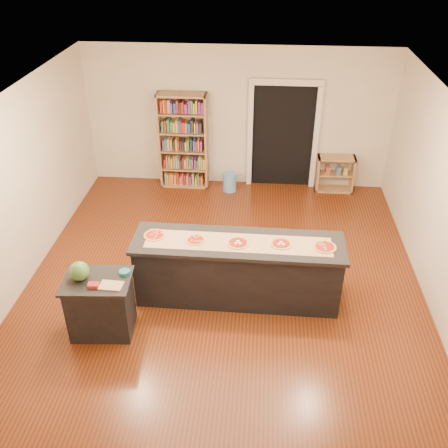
# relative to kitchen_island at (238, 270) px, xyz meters

# --- Properties ---
(room) EXTENTS (6.00, 7.00, 2.80)m
(room) POSITION_rel_kitchen_island_xyz_m (-0.23, 0.21, 0.91)
(room) COLOR silver
(room) RESTS_ON ground
(doorway) EXTENTS (1.40, 0.09, 2.21)m
(doorway) POSITION_rel_kitchen_island_xyz_m (0.67, 3.67, 0.71)
(doorway) COLOR black
(doorway) RESTS_ON room
(kitchen_island) EXTENTS (2.95, 0.80, 0.97)m
(kitchen_island) POSITION_rel_kitchen_island_xyz_m (0.00, 0.00, 0.00)
(kitchen_island) COLOR black
(kitchen_island) RESTS_ON ground
(side_counter) EXTENTS (0.87, 0.64, 0.86)m
(side_counter) POSITION_rel_kitchen_island_xyz_m (-1.76, -0.84, -0.06)
(side_counter) COLOR black
(side_counter) RESTS_ON ground
(bookshelf) EXTENTS (0.97, 0.34, 1.93)m
(bookshelf) POSITION_rel_kitchen_island_xyz_m (-1.30, 3.48, 0.47)
(bookshelf) COLOR tan
(bookshelf) RESTS_ON ground
(low_shelf) EXTENTS (0.74, 0.32, 0.74)m
(low_shelf) POSITION_rel_kitchen_island_xyz_m (1.76, 3.50, -0.12)
(low_shelf) COLOR tan
(low_shelf) RESTS_ON ground
(waste_bin) EXTENTS (0.27, 0.27, 0.39)m
(waste_bin) POSITION_rel_kitchen_island_xyz_m (-0.36, 3.30, -0.29)
(waste_bin) COLOR #68A1E9
(waste_bin) RESTS_ON ground
(kraft_paper) EXTENTS (2.57, 0.48, 0.00)m
(kraft_paper) POSITION_rel_kitchen_island_xyz_m (-0.00, -0.02, 0.49)
(kraft_paper) COLOR tan
(kraft_paper) RESTS_ON kitchen_island
(watermelon) EXTENTS (0.25, 0.25, 0.25)m
(watermelon) POSITION_rel_kitchen_island_xyz_m (-1.97, -0.84, 0.50)
(watermelon) COLOR #144214
(watermelon) RESTS_ON side_counter
(cutting_board) EXTENTS (0.30, 0.20, 0.02)m
(cutting_board) POSITION_rel_kitchen_island_xyz_m (-1.54, -0.95, 0.38)
(cutting_board) COLOR tan
(cutting_board) RESTS_ON side_counter
(package_red) EXTENTS (0.14, 0.11, 0.05)m
(package_red) POSITION_rel_kitchen_island_xyz_m (-1.75, -0.98, 0.39)
(package_red) COLOR maroon
(package_red) RESTS_ON side_counter
(package_teal) EXTENTS (0.14, 0.14, 0.05)m
(package_teal) POSITION_rel_kitchen_island_xyz_m (-1.43, -0.70, 0.40)
(package_teal) COLOR #195966
(package_teal) RESTS_ON side_counter
(pizza_a) EXTENTS (0.31, 0.31, 0.02)m
(pizza_a) POSITION_rel_kitchen_island_xyz_m (-1.18, 0.05, 0.50)
(pizza_a) COLOR tan
(pizza_a) RESTS_ON kitchen_island
(pizza_b) EXTENTS (0.29, 0.29, 0.02)m
(pizza_b) POSITION_rel_kitchen_island_xyz_m (-0.59, -0.02, 0.50)
(pizza_b) COLOR tan
(pizza_b) RESTS_ON kitchen_island
(pizza_c) EXTENTS (0.31, 0.31, 0.02)m
(pizza_c) POSITION_rel_kitchen_island_xyz_m (-0.00, -0.05, 0.50)
(pizza_c) COLOR tan
(pizza_c) RESTS_ON kitchen_island
(pizza_d) EXTENTS (0.31, 0.31, 0.02)m
(pizza_d) POSITION_rel_kitchen_island_xyz_m (0.59, -0.02, 0.50)
(pizza_d) COLOR tan
(pizza_d) RESTS_ON kitchen_island
(pizza_e) EXTENTS (0.33, 0.33, 0.02)m
(pizza_e) POSITION_rel_kitchen_island_xyz_m (1.18, -0.04, 0.50)
(pizza_e) COLOR tan
(pizza_e) RESTS_ON kitchen_island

